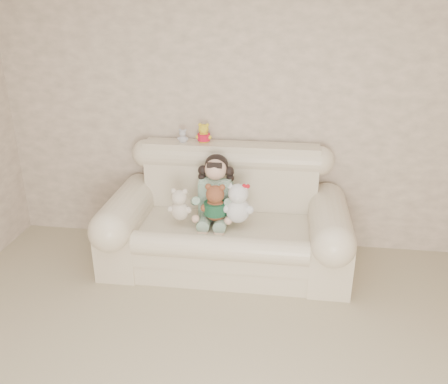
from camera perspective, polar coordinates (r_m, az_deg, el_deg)
wall_back at (r=4.24m, az=2.56°, el=9.94°), size 4.50×0.00×4.50m
sofa at (r=4.03m, az=0.19°, el=-2.55°), size 2.10×0.95×1.03m
seated_child at (r=4.03m, az=-0.99°, el=0.57°), size 0.42×0.48×0.59m
brown_teddy at (r=3.86m, az=-1.06°, el=-0.86°), size 0.25×0.20×0.38m
white_cat at (r=3.83m, az=1.75°, el=-0.84°), size 0.32×0.29×0.41m
cream_teddy at (r=3.90m, az=-5.42°, el=-1.15°), size 0.26×0.23×0.33m
yellow_mini_bear at (r=4.20m, az=-2.48°, el=7.33°), size 0.17×0.15×0.22m
grey_mini_plush at (r=4.23m, az=-5.02°, el=6.92°), size 0.12×0.11×0.16m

